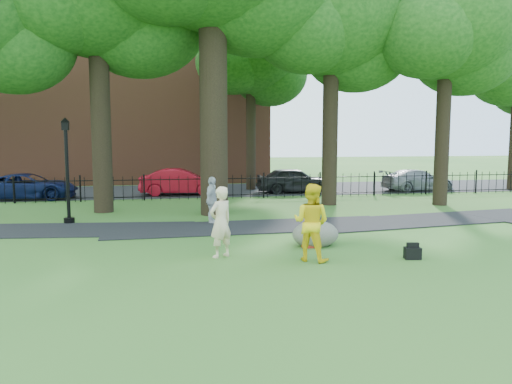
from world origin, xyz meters
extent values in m
plane|color=#2D6222|center=(0.00, 0.00, 0.00)|extent=(120.00, 120.00, 0.00)
cube|color=black|center=(1.00, 3.90, 0.00)|extent=(36.07, 3.85, 0.03)
cube|color=black|center=(0.00, 16.00, 0.00)|extent=(80.00, 7.00, 0.02)
cube|color=black|center=(0.00, 12.00, 1.02)|extent=(44.00, 0.04, 0.04)
cube|color=black|center=(0.00, 12.00, 0.18)|extent=(44.00, 0.04, 0.04)
cube|color=brown|center=(-4.00, 24.00, 6.00)|extent=(18.00, 8.00, 12.00)
cylinder|color=black|center=(0.00, 7.00, 5.25)|extent=(1.10, 1.10, 10.50)
ellipsoid|color=#113C10|center=(-7.65, 8.25, 6.82)|extent=(4.80, 4.80, 4.08)
cylinder|color=black|center=(-4.50, 8.50, 4.55)|extent=(0.80, 0.80, 9.10)
ellipsoid|color=#113C10|center=(-2.88, 9.40, 8.06)|extent=(5.76, 5.76, 4.90)
cylinder|color=black|center=(5.50, 9.00, 4.20)|extent=(0.70, 0.70, 8.40)
ellipsoid|color=#113C10|center=(5.50, 9.00, 8.64)|extent=(6.60, 6.60, 5.61)
ellipsoid|color=#113C10|center=(6.98, 9.82, 7.44)|extent=(5.28, 5.28, 4.49)
ellipsoid|color=#113C10|center=(4.18, 8.34, 7.92)|extent=(4.95, 4.95, 4.21)
cylinder|color=black|center=(10.50, 8.00, 4.02)|extent=(0.64, 0.64, 8.05)
ellipsoid|color=#113C10|center=(10.50, 8.00, 8.28)|extent=(6.20, 6.20, 5.27)
ellipsoid|color=#113C10|center=(11.89, 8.78, 7.13)|extent=(4.96, 4.96, 4.22)
ellipsoid|color=#113C10|center=(9.26, 7.38, 7.59)|extent=(4.65, 4.65, 3.95)
imported|color=beige|center=(-0.50, -0.19, 0.93)|extent=(0.81, 0.74, 1.86)
imported|color=yellow|center=(1.72, -0.94, 0.99)|extent=(1.22, 1.18, 1.97)
imported|color=#B7B7BC|center=(-0.28, 4.92, 0.85)|extent=(0.76, 1.08, 1.70)
ellipsoid|color=#6A6459|center=(2.34, 0.71, 0.40)|extent=(1.65, 1.47, 0.79)
cylinder|color=black|center=(-5.39, 5.81, 1.68)|extent=(0.13, 0.13, 3.36)
cylinder|color=black|center=(-5.39, 5.81, 0.11)|extent=(0.38, 0.38, 0.21)
cube|color=black|center=(-5.39, 5.81, 3.52)|extent=(0.23, 0.23, 0.32)
cone|color=black|center=(-5.39, 5.81, 3.73)|extent=(0.34, 0.34, 0.17)
cube|color=black|center=(4.35, -1.26, 0.15)|extent=(0.44, 0.32, 0.31)
cube|color=#A02617|center=(2.07, 0.47, 0.12)|extent=(0.36, 0.24, 0.24)
imported|color=maroon|center=(-1.16, 13.96, 0.71)|extent=(4.43, 1.86, 1.42)
imported|color=#0D1641|center=(-8.71, 13.50, 0.65)|extent=(4.74, 2.36, 1.29)
imported|color=black|center=(5.11, 14.00, 0.71)|extent=(4.20, 1.74, 1.42)
imported|color=gray|center=(12.36, 13.63, 0.62)|extent=(4.44, 2.23, 1.24)
camera|label=1|loc=(-1.83, -12.96, 3.16)|focal=35.00mm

